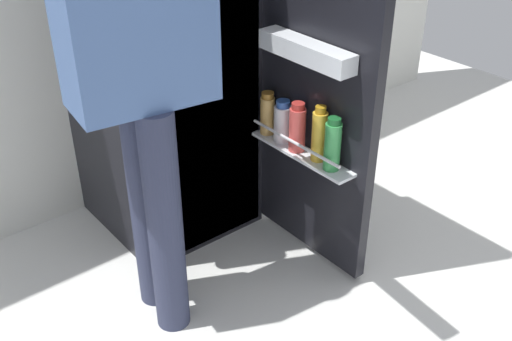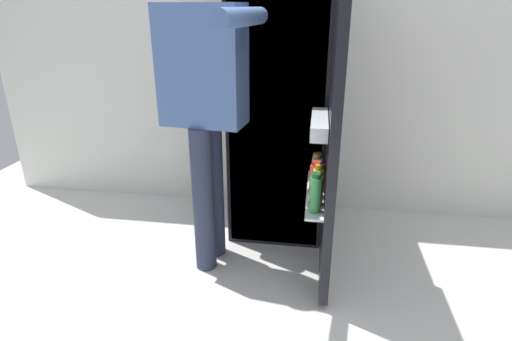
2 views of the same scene
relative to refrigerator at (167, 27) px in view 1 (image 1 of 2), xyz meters
name	(u,v)px [view 1 (image 1 of 2)]	position (x,y,z in m)	size (l,w,h in m)	color
ground_plane	(245,273)	(-0.02, -0.50, -0.89)	(5.36, 5.36, 0.00)	silver
refrigerator	(167,27)	(0.00, 0.00, 0.00)	(0.64, 1.18, 1.79)	black
person	(141,45)	(-0.37, -0.47, 0.14)	(0.56, 0.79, 1.70)	#2D334C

